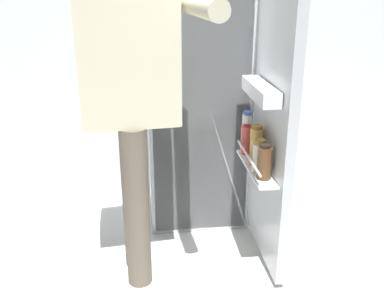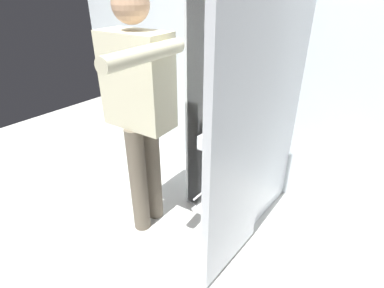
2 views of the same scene
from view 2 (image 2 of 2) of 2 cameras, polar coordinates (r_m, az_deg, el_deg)
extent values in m
plane|color=silver|center=(2.30, 0.56, -16.69)|extent=(6.05, 6.05, 0.00)
cube|color=silver|center=(2.43, 15.17, 20.48)|extent=(4.40, 0.10, 2.66)
cube|color=silver|center=(2.21, 9.78, 9.01)|extent=(0.58, 0.62, 1.82)
cube|color=white|center=(1.97, 5.29, 6.79)|extent=(0.54, 0.01, 1.78)
cube|color=white|center=(1.99, 6.08, 8.02)|extent=(0.50, 0.09, 0.01)
cube|color=silver|center=(1.60, 8.82, 0.83)|extent=(0.05, 0.57, 1.74)
cube|color=white|center=(1.83, 5.97, -8.88)|extent=(0.10, 0.49, 0.01)
cylinder|color=silver|center=(1.81, 4.94, -6.85)|extent=(0.01, 0.47, 0.01)
cube|color=white|center=(1.62, 6.68, 2.46)|extent=(0.09, 0.41, 0.07)
cylinder|color=tan|center=(1.79, 7.04, -5.72)|extent=(0.07, 0.07, 0.19)
cylinder|color=#996623|center=(1.74, 7.24, -2.86)|extent=(0.06, 0.06, 0.02)
cylinder|color=#DB4C47|center=(1.92, 9.04, -4.01)|extent=(0.06, 0.06, 0.15)
cylinder|color=#B22D28|center=(1.88, 9.24, -1.80)|extent=(0.04, 0.04, 0.02)
cylinder|color=#EDE5CC|center=(1.74, 5.01, -7.65)|extent=(0.07, 0.07, 0.15)
cylinder|color=#B78933|center=(1.70, 5.13, -5.36)|extent=(0.05, 0.05, 0.02)
cylinder|color=brown|center=(1.68, 3.50, -8.86)|extent=(0.07, 0.07, 0.16)
cylinder|color=black|center=(1.63, 3.59, -6.42)|extent=(0.05, 0.05, 0.02)
cylinder|color=white|center=(1.91, 9.36, -3.12)|extent=(0.05, 0.05, 0.22)
cylinder|color=#335BB2|center=(1.85, 9.64, -0.05)|extent=(0.05, 0.05, 0.02)
cylinder|color=#665B4C|center=(2.23, -7.45, -5.10)|extent=(0.12, 0.12, 0.81)
cylinder|color=#665B4C|center=(2.14, -10.11, -7.00)|extent=(0.12, 0.12, 0.81)
cube|color=beige|center=(1.89, -10.31, 11.63)|extent=(0.45, 0.26, 0.58)
sphere|color=tan|center=(1.81, -11.57, 24.51)|extent=(0.21, 0.21, 0.21)
cylinder|color=beige|center=(2.05, -6.12, 12.59)|extent=(0.08, 0.08, 0.54)
cylinder|color=beige|center=(1.50, -8.85, 16.42)|extent=(0.13, 0.55, 0.08)
camera|label=1|loc=(1.52, -78.10, -2.76)|focal=40.91mm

